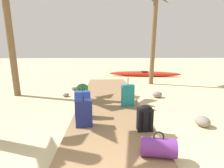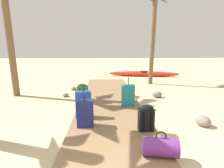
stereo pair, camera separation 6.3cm
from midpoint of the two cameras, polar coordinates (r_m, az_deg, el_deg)
The scene contains 13 objects.
ground_plane at distance 5.00m, azimuth -0.99°, elevation -8.98°, with size 60.00×60.00×0.00m, color #CCB789.
boardwalk at distance 5.81m, azimuth -1.26°, elevation -5.75°, with size 1.77×8.66×0.08m, color olive.
duffel_bag_purple at distance 3.05m, azimuth 13.91°, elevation -18.07°, with size 0.57×0.39×0.40m.
backpack_black at distance 3.80m, azimuth 9.86°, elevation -9.89°, with size 0.30×0.22×0.52m.
suitcase_navy at distance 3.99m, azimuth -8.65°, elevation -8.77°, with size 0.36×0.26×0.66m.
suitcase_teal at distance 5.31m, azimuth 4.58°, elevation -3.46°, with size 0.37×0.23×0.82m.
suitcase_blue at distance 4.50m, azimuth -9.06°, elevation -6.10°, with size 0.38×0.21×0.79m.
backpack_green at distance 5.84m, azimuth -9.19°, elevation -2.45°, with size 0.33×0.24×0.55m.
kayak at distance 11.80m, azimuth 9.35°, elevation 3.09°, with size 4.42×1.27×0.33m.
rock_right_mid at distance 4.66m, azimuth 25.54°, elevation -10.04°, with size 0.37×0.30×0.23m, color gray.
rock_left_near at distance 7.90m, azimuth -11.73°, elevation -1.35°, with size 0.22×0.26×0.14m, color slate.
rock_left_mid at distance 6.90m, azimuth -14.17°, elevation -3.22°, with size 0.21×0.25×0.13m, color gray.
rock_right_far at distance 6.77m, azimuth 13.27°, elevation -3.07°, with size 0.30×0.35×0.22m, color gray.
Camera 2 is at (-0.17, -1.24, 1.68)m, focal length 30.11 mm.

